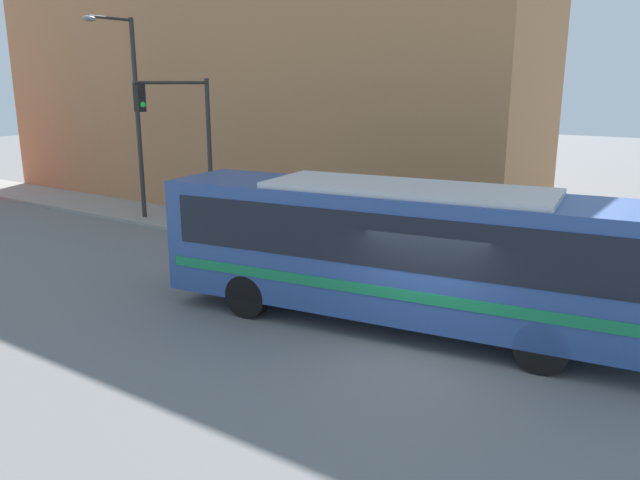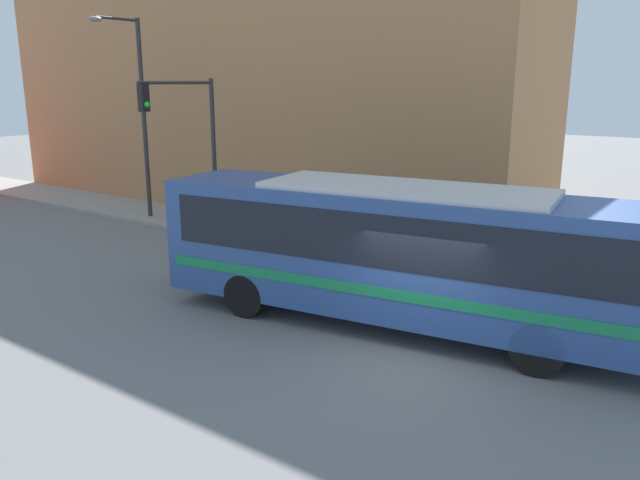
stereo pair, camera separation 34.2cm
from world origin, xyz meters
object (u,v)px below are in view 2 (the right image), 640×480
Objects in this scene: fire_hydrant at (376,248)px; parking_meter at (275,214)px; city_bus at (403,247)px; traffic_light_pole at (190,130)px; street_lamp at (138,104)px; pedestrian_near_corner at (266,205)px.

parking_meter is at bearing 90.00° from fire_hydrant.
city_bus is 15.56× the size of fire_hydrant.
traffic_light_pole is (-0.95, 6.99, 3.37)m from fire_hydrant.
city_bus reaches higher than parking_meter.
city_bus is at bearing -106.28° from street_lamp.
pedestrian_near_corner is (2.02, -1.64, -2.81)m from traffic_light_pole.
parking_meter is at bearing -89.93° from street_lamp.
street_lamp is at bearing 90.04° from fire_hydrant.
traffic_light_pole is 3.86× the size of parking_meter.
street_lamp reaches higher than traffic_light_pole.
city_bus is at bearing -107.34° from traffic_light_pole.
pedestrian_near_corner is at bearing -79.01° from street_lamp.
traffic_light_pole reaches higher than city_bus.
street_lamp is (4.09, 14.02, 2.73)m from city_bus.
fire_hydrant is at bearing -101.33° from pedestrian_near_corner.
fire_hydrant is at bearing -89.96° from street_lamp.
traffic_light_pole is at bearing 141.04° from pedestrian_near_corner.
street_lamp is (-0.01, 6.87, 3.56)m from parking_meter.
city_bus is 5.33m from fire_hydrant.
city_bus reaches higher than fire_hydrant.
street_lamp reaches higher than pedestrian_near_corner.
city_bus is 10.76m from traffic_light_pole.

